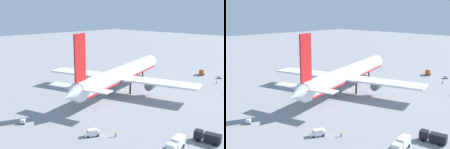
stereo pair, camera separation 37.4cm
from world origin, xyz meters
TOP-DOWN VIEW (x-y plane):
  - ground_plane at (0.00, 0.00)m, footprint 600.00×600.00m
  - airliner at (-1.24, -0.41)m, footprint 77.61×66.94m
  - service_truck_0 at (-20.32, -50.17)m, footprint 3.56×7.16m
  - service_truck_3 at (52.44, -10.00)m, footprint 5.14×3.71m
  - service_truck_4 at (-29.45, -46.47)m, footprint 7.02×3.08m
  - service_van at (-39.57, -25.94)m, footprint 4.57×3.54m
  - baggage_cart_0 at (51.37, -20.35)m, footprint 2.01×2.97m
  - baggage_cart_1 at (40.68, 36.88)m, footprint 3.27×2.32m
  - baggage_cart_2 at (-48.96, -4.16)m, footprint 2.62×2.69m
  - ground_worker_1 at (-35.17, -30.79)m, footprint 0.48×0.48m
  - ground_worker_2 at (39.58, -24.27)m, footprint 0.56×0.56m
  - traffic_cone_0 at (-38.03, 22.95)m, footprint 0.36×0.36m

SIDE VIEW (x-z plane):
  - ground_plane at x=0.00m, z-range 0.00..0.00m
  - traffic_cone_0 at x=-38.03m, z-range 0.00..0.55m
  - baggage_cart_1 at x=40.68m, z-range 0.07..1.33m
  - baggage_cart_2 at x=-48.96m, z-range 0.07..1.47m
  - baggage_cart_0 at x=51.37m, z-range 0.06..1.52m
  - ground_worker_1 at x=-35.17m, z-range 0.01..1.61m
  - ground_worker_2 at x=39.58m, z-range 0.01..1.64m
  - service_van at x=-39.57m, z-range 0.05..2.02m
  - service_truck_0 at x=-20.32m, z-range 0.16..2.91m
  - service_truck_4 at x=-29.45m, z-range 0.13..3.07m
  - service_truck_3 at x=52.44m, z-range 0.14..3.27m
  - airliner at x=-1.24m, z-range -6.09..20.74m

